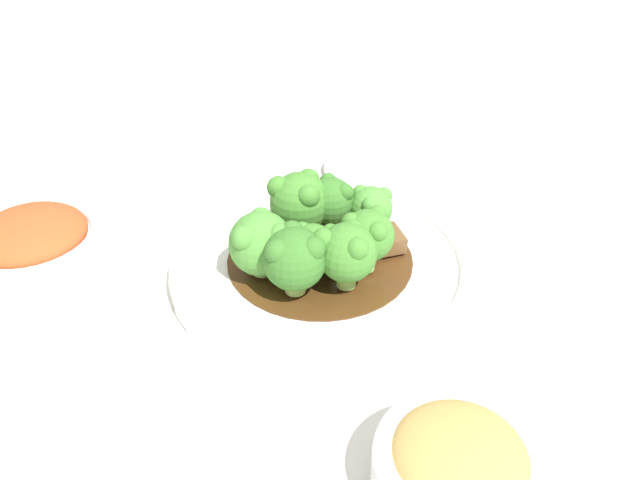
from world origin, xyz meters
name	(u,v)px	position (x,y,z in m)	size (l,w,h in m)	color
ground_plane	(320,272)	(0.00, 0.00, 0.00)	(4.00, 4.00, 0.00)	silver
main_plate	(320,263)	(0.00, 0.00, 0.01)	(0.26, 0.26, 0.02)	white
beef_strip_0	(278,245)	(-0.02, -0.03, 0.03)	(0.05, 0.06, 0.01)	#56331E
beef_strip_1	(376,241)	(0.01, 0.05, 0.03)	(0.04, 0.05, 0.01)	brown
beef_strip_2	(340,242)	(0.00, 0.02, 0.02)	(0.04, 0.07, 0.01)	brown
broccoli_floret_0	(298,201)	(-0.04, 0.00, 0.05)	(0.05, 0.05, 0.06)	#8EB756
broccoli_floret_1	(263,244)	(0.00, -0.05, 0.05)	(0.05, 0.05, 0.05)	#7FA84C
broccoli_floret_2	(313,245)	(0.02, -0.01, 0.04)	(0.04, 0.04, 0.04)	#8EB756
broccoli_floret_3	(368,235)	(0.03, 0.03, 0.05)	(0.04, 0.04, 0.05)	#8EB756
broccoli_floret_4	(330,200)	(-0.03, 0.03, 0.05)	(0.04, 0.04, 0.05)	#8EB756
broccoli_floret_5	(371,207)	(-0.01, 0.06, 0.04)	(0.04, 0.04, 0.04)	#7FA84C
broccoli_floret_6	(342,253)	(0.05, 0.00, 0.05)	(0.05, 0.05, 0.06)	#7FA84C
broccoli_floret_7	(294,257)	(0.03, -0.04, 0.05)	(0.05, 0.05, 0.06)	#8EB756
serving_spoon	(353,203)	(-0.05, 0.06, 0.03)	(0.17, 0.19, 0.01)	silver
side_bowl_kimchi	(36,251)	(-0.10, -0.21, 0.03)	(0.11, 0.11, 0.06)	white
side_bowl_appetizer	(457,467)	(0.22, -0.03, 0.02)	(0.10, 0.10, 0.05)	white
sauce_dish	(353,167)	(-0.14, 0.11, 0.01)	(0.06, 0.06, 0.01)	white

